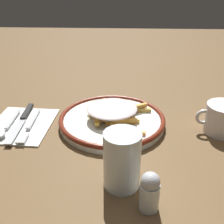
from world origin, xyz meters
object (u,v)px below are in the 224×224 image
spoon (6,128)px  fries_heap (113,111)px  knife (23,119)px  fork (30,125)px  napkin (21,124)px  salt_shaker (150,191)px  coffee_mug (223,119)px  water_glass (122,160)px  plate (112,120)px

spoon → fries_heap: bearing=-168.9°
knife → fork: bearing=132.7°
napkin → fork: 0.03m
salt_shaker → spoon: bearing=-34.7°
napkin → spoon: size_ratio=1.28×
fork → coffee_mug: size_ratio=1.49×
fries_heap → salt_shaker: 0.31m
water_glass → plate: bearing=-82.9°
fork → knife: 0.04m
napkin → salt_shaker: bearing=139.3°
plate → fork: plate is taller
fries_heap → salt_shaker: (-0.08, 0.30, -0.00)m
plate → fork: 0.22m
plate → coffee_mug: coffee_mug is taller
fries_heap → salt_shaker: size_ratio=2.44×
plate → fries_heap: bearing=-120.5°
fries_heap → napkin: size_ratio=0.99×
fries_heap → knife: bearing=0.1°
salt_shaker → plate: bearing=-75.1°
napkin → salt_shaker: (-0.32, 0.28, 0.04)m
knife → coffee_mug: (-0.53, 0.03, 0.03)m
plate → fork: bearing=7.6°
knife → spoon: spoon is taller
fries_heap → fork: 0.22m
spoon → coffee_mug: coffee_mug is taller
fork → salt_shaker: size_ratio=2.25×
fries_heap → knife: (0.25, 0.00, -0.03)m
spoon → salt_shaker: size_ratio=1.94×
knife → salt_shaker: salt_shaker is taller
plate → knife: plate is taller
fries_heap → plate: bearing=59.5°
knife → fries_heap: bearing=-179.9°
spoon → knife: bearing=-116.8°
salt_shaker → fork: bearing=-42.0°
fries_heap → fork: (0.22, 0.03, -0.03)m
fork → spoon: spoon is taller
knife → salt_shaker: size_ratio=2.69×
knife → spoon: size_ratio=1.38×
coffee_mug → salt_shaker: 0.34m
plate → spoon: 0.28m
water_glass → coffee_mug: water_glass is taller
fries_heap → spoon: fries_heap is taller
plate → water_glass: size_ratio=2.44×
plate → coffee_mug: (-0.29, 0.02, 0.03)m
water_glass → coffee_mug: (-0.26, -0.21, -0.02)m
water_glass → salt_shaker: water_glass is taller
knife → water_glass: size_ratio=1.79×
napkin → fork: fork is taller
napkin → water_glass: size_ratio=1.65×
fries_heap → fork: fries_heap is taller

